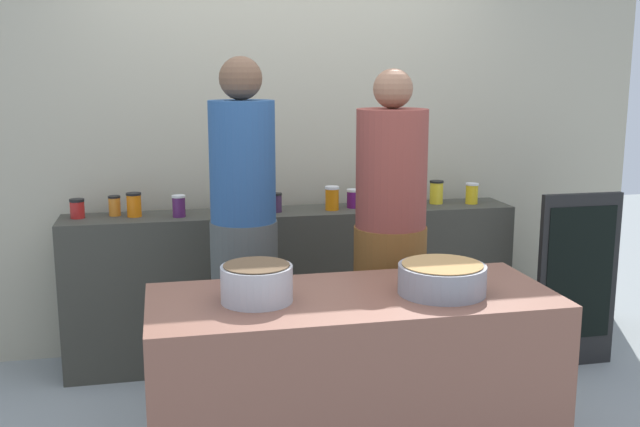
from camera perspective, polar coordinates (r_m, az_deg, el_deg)
name	(u,v)px	position (r m, az deg, el deg)	size (l,w,h in m)	color
storefront_wall	(283,110)	(4.67, -2.89, 7.99)	(4.80, 0.12, 3.00)	#B3AB91
display_shelf	(294,285)	(4.51, -2.03, -5.55)	(2.70, 0.36, 0.92)	#3C3C33
prep_table	(352,387)	(3.24, 2.51, -13.31)	(1.70, 0.70, 0.83)	brown
preserve_jar_0	(77,208)	(4.38, -18.31, 0.37)	(0.08, 0.08, 0.11)	#AC1F1C
preserve_jar_1	(115,206)	(4.39, -15.65, 0.59)	(0.07, 0.07, 0.12)	orange
preserve_jar_2	(134,205)	(4.34, -14.23, 0.67)	(0.09, 0.09, 0.14)	orange
preserve_jar_3	(179,206)	(4.27, -10.89, 0.58)	(0.08, 0.08, 0.13)	#4E1E52
preserve_jar_4	(235,204)	(4.33, -6.59, 0.71)	(0.08, 0.08, 0.11)	orange
preserve_jar_5	(257,203)	(4.28, -4.91, 0.84)	(0.08, 0.08, 0.14)	#AE2617
preserve_jar_6	(276,203)	(4.35, -3.42, 0.86)	(0.07, 0.07, 0.11)	#3D2644
preserve_jar_7	(332,198)	(4.40, 0.94, 1.21)	(0.09, 0.09, 0.14)	orange
preserve_jar_8	(353,198)	(4.48, 2.59, 1.18)	(0.08, 0.08, 0.11)	#5B165D
preserve_jar_9	(382,196)	(4.58, 4.84, 1.35)	(0.09, 0.09, 0.11)	orange
preserve_jar_10	(419,198)	(4.51, 7.65, 1.22)	(0.07, 0.07, 0.12)	olive
preserve_jar_11	(436,192)	(4.67, 9.02, 1.65)	(0.09, 0.09, 0.14)	yellow
preserve_jar_12	(472,193)	(4.71, 11.69, 1.54)	(0.08, 0.08, 0.13)	gold
cooking_pot_left	(257,283)	(2.99, -4.93, -5.41)	(0.29, 0.29, 0.15)	#B7B7BC
cooking_pot_center	(442,279)	(3.13, 9.44, -5.02)	(0.37, 0.37, 0.13)	gray
cook_with_tongs	(244,252)	(3.80, -5.90, -2.97)	(0.35, 0.35, 1.82)	#4C524F
cook_in_cap	(390,259)	(3.79, 5.44, -3.55)	(0.37, 0.37, 1.76)	brown
chalkboard_sign	(577,280)	(4.62, 19.34, -4.89)	(0.50, 0.05, 1.05)	black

